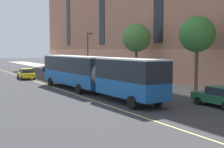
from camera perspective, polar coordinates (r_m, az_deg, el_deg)
ground_plane at (r=29.33m, az=-1.04°, el=-4.15°), size 260.00×260.00×0.00m
sidewalk at (r=36.98m, az=9.71°, el=-2.27°), size 5.90×160.00×0.15m
city_bus at (r=31.06m, az=-3.74°, el=0.31°), size 3.54×20.79×3.71m
parked_car_green_1 at (r=49.20m, az=-6.39°, el=0.29°), size 1.96×4.80×1.56m
parked_car_green_2 at (r=33.32m, az=5.86°, el=-1.76°), size 2.05×4.28×1.56m
parked_car_silver_3 at (r=55.08m, az=-8.97°, el=0.72°), size 1.99×4.35×1.56m
parked_car_champagne_4 at (r=43.33m, az=-3.11°, el=-0.27°), size 2.07×4.53×1.56m
parked_car_green_5 at (r=25.58m, az=19.14°, el=-3.93°), size 2.00×4.50×1.56m
parked_car_navy_6 at (r=61.89m, az=-11.25°, el=1.11°), size 1.95×4.60×1.56m
taxi_cab at (r=47.80m, az=-15.43°, el=0.03°), size 2.06×4.35×1.56m
street_tree_mid_block at (r=32.97m, az=15.29°, el=6.99°), size 3.68×3.68×7.66m
street_tree_far_uptown at (r=41.60m, az=4.49°, el=6.58°), size 3.78×3.78×7.68m
street_lamp at (r=49.35m, az=-4.34°, el=4.46°), size 0.36×1.48×6.83m
lane_centerline at (r=31.15m, az=-7.01°, el=-3.66°), size 0.16×140.00×0.01m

